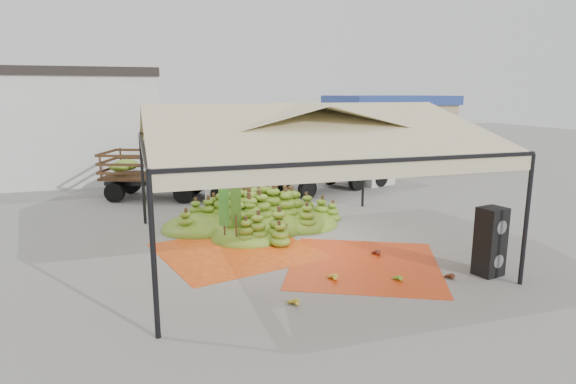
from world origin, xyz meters
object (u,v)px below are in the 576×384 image
object	(u,v)px
banana_heap	(255,209)
truck_left	(183,169)
vendor	(243,186)
speaker_stack	(490,242)
truck_right	(339,161)

from	to	relation	value
banana_heap	truck_left	xyz separation A→B (m)	(-1.74, 5.17, 0.60)
vendor	speaker_stack	bearing A→B (deg)	102.49
banana_heap	vendor	distance (m)	3.12
speaker_stack	vendor	size ratio (longest dim) A/B	1.09
vendor	truck_left	world-z (taller)	truck_left
speaker_stack	vendor	distance (m)	9.68
speaker_stack	truck_left	xyz separation A→B (m)	(-6.07, 10.86, 0.41)
banana_heap	truck_left	size ratio (longest dim) A/B	0.96
banana_heap	vendor	size ratio (longest dim) A/B	3.87
truck_left	banana_heap	bearing A→B (deg)	-50.32
truck_left	truck_right	xyz separation A→B (m)	(6.99, 0.05, 0.03)
banana_heap	truck_left	bearing A→B (deg)	108.58
truck_right	truck_left	bearing A→B (deg)	161.19
banana_heap	truck_right	world-z (taller)	truck_right
vendor	truck_left	xyz separation A→B (m)	(-2.03, 2.07, 0.47)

